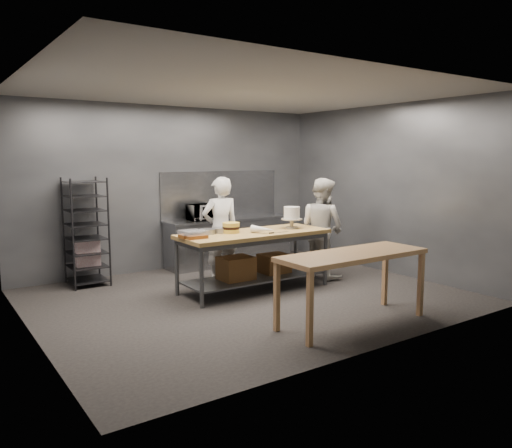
{
  "coord_description": "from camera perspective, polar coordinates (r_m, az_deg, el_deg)",
  "views": [
    {
      "loc": [
        -4.02,
        -6.03,
        2.06
      ],
      "look_at": [
        0.29,
        0.23,
        1.05
      ],
      "focal_mm": 35.0,
      "sensor_mm": 36.0,
      "label": 1
    }
  ],
  "objects": [
    {
      "name": "layer_cake",
      "position": [
        7.63,
        -2.88,
        -0.43
      ],
      "size": [
        0.26,
        0.26,
        0.16
      ],
      "color": "gold",
      "rests_on": "work_table"
    },
    {
      "name": "splashback_panel",
      "position": [
        9.91,
        -3.99,
        3.45
      ],
      "size": [
        2.6,
        0.02,
        0.9
      ],
      "primitive_type": "cube",
      "color": "slate",
      "rests_on": "back_counter"
    },
    {
      "name": "pastry_clamshells",
      "position": [
        7.19,
        -7.21,
        -1.16
      ],
      "size": [
        0.34,
        0.33,
        0.11
      ],
      "color": "#95531D",
      "rests_on": "work_table"
    },
    {
      "name": "microwave",
      "position": [
        9.39,
        -6.1,
        1.36
      ],
      "size": [
        0.54,
        0.37,
        0.3
      ],
      "primitive_type": "imported",
      "color": "black",
      "rests_on": "back_counter"
    },
    {
      "name": "frosted_cake_stand",
      "position": [
        8.13,
        4.11,
        1.09
      ],
      "size": [
        0.34,
        0.34,
        0.35
      ],
      "color": "#AA9F88",
      "rests_on": "work_table"
    },
    {
      "name": "piping_bag",
      "position": [
        7.58,
        0.82,
        -0.62
      ],
      "size": [
        0.3,
        0.39,
        0.12
      ],
      "primitive_type": "cone",
      "rotation": [
        1.57,
        0.0,
        0.54
      ],
      "color": "white",
      "rests_on": "work_table"
    },
    {
      "name": "chef_behind",
      "position": [
        8.3,
        -4.08,
        -0.64
      ],
      "size": [
        0.69,
        0.5,
        1.75
      ],
      "primitive_type": "imported",
      "rotation": [
        0.0,
        0.0,
        3.01
      ],
      "color": "silver",
      "rests_on": "ground"
    },
    {
      "name": "chef_right",
      "position": [
        8.68,
        7.55,
        -0.44
      ],
      "size": [
        0.75,
        0.91,
        1.72
      ],
      "primitive_type": "imported",
      "rotation": [
        0.0,
        0.0,
        1.69
      ],
      "color": "silver",
      "rests_on": "ground"
    },
    {
      "name": "back_counter",
      "position": [
        9.76,
        -3.04,
        -1.92
      ],
      "size": [
        2.6,
        0.6,
        0.9
      ],
      "color": "slate",
      "rests_on": "ground"
    },
    {
      "name": "speed_rack",
      "position": [
        8.52,
        -18.86,
        -0.96
      ],
      "size": [
        0.61,
        0.66,
        1.75
      ],
      "color": "black",
      "rests_on": "ground"
    },
    {
      "name": "offset_spatula",
      "position": [
        7.63,
        2.32,
        -0.99
      ],
      "size": [
        0.36,
        0.02,
        0.02
      ],
      "color": "slate",
      "rests_on": "work_table"
    },
    {
      "name": "cake_pans",
      "position": [
        7.5,
        -5.69,
        -0.92
      ],
      "size": [
        0.79,
        0.41,
        0.07
      ],
      "color": "gray",
      "rests_on": "work_table"
    },
    {
      "name": "work_table",
      "position": [
        7.79,
        -0.28,
        -3.44
      ],
      "size": [
        2.4,
        0.9,
        0.92
      ],
      "color": "olive",
      "rests_on": "ground"
    },
    {
      "name": "back_wall",
      "position": [
        9.45,
        -9.3,
        4.08
      ],
      "size": [
        6.0,
        0.04,
        3.0
      ],
      "primitive_type": "cube",
      "color": "#4C4F54",
      "rests_on": "ground"
    },
    {
      "name": "near_counter",
      "position": [
        6.3,
        11.01,
        -3.99
      ],
      "size": [
        2.0,
        0.7,
        0.9
      ],
      "color": "olive",
      "rests_on": "ground"
    },
    {
      "name": "ground",
      "position": [
        7.54,
        -0.81,
        -8.29
      ],
      "size": [
        6.0,
        6.0,
        0.0
      ],
      "primitive_type": "plane",
      "color": "black",
      "rests_on": "ground"
    }
  ]
}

